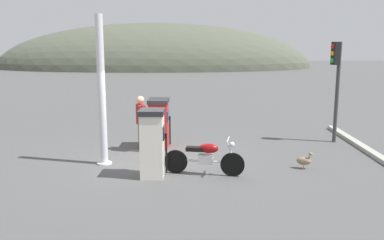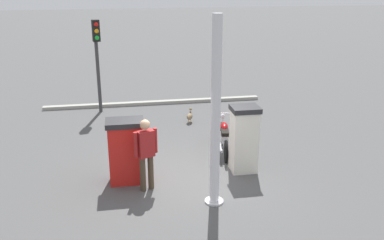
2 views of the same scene
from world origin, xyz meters
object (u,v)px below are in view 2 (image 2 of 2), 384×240
Objects in this scene: fuel_pump_near at (244,139)px; roadside_traffic_light at (97,50)px; wandering_duck at (190,116)px; fuel_pump_far at (126,151)px; canopy_support_pole at (216,118)px; motorcycle_near_pump at (224,136)px; attendant_person at (146,150)px.

roadside_traffic_light is (5.64, 3.41, 1.39)m from fuel_pump_near.
wandering_duck is (3.87, 0.54, -0.62)m from fuel_pump_near.
wandering_duck is at bearing -121.57° from roadside_traffic_light.
canopy_support_pole is at bearing -128.38° from fuel_pump_far.
roadside_traffic_light is (1.76, 2.87, 2.02)m from wandering_duck.
motorcycle_near_pump is at bearing -64.84° from fuel_pump_far.
fuel_pump_near is 3.96m from wandering_duck.
roadside_traffic_light reaches higher than wandering_duck.
motorcycle_near_pump is 1.19× the size of attendant_person.
fuel_pump_near is 2.50m from attendant_person.
wandering_duck is at bearing 9.26° from motorcycle_near_pump.
motorcycle_near_pump is 0.61× the size of roadside_traffic_light.
fuel_pump_far is 0.39× the size of canopy_support_pole.
motorcycle_near_pump is 3.19m from canopy_support_pole.
motorcycle_near_pump is (1.28, -2.73, -0.32)m from fuel_pump_far.
fuel_pump_near is 6.73m from roadside_traffic_light.
fuel_pump_far is at bearing 51.62° from canopy_support_pole.
motorcycle_near_pump is 2.64m from wandering_duck.
wandering_duck is at bearing -6.10° from canopy_support_pole.
motorcycle_near_pump is at bearing -142.92° from roadside_traffic_light.
motorcycle_near_pump is 4.32× the size of wandering_duck.
fuel_pump_near is 1.09× the size of fuel_pump_far.
roadside_traffic_light is (6.15, 0.97, 1.28)m from attendant_person.
fuel_pump_near is 0.84× the size of motorcycle_near_pump.
canopy_support_pole is at bearing -161.82° from roadside_traffic_light.
attendant_person is at bearing 56.84° from canopy_support_pole.
attendant_person is at bearing 156.61° from wandering_duck.
fuel_pump_near is 0.42× the size of canopy_support_pole.
fuel_pump_far is 0.77× the size of motorcycle_near_pump.
motorcycle_near_pump is 5.74m from roadside_traffic_light.
roadside_traffic_light is at bearing 37.08° from motorcycle_near_pump.
attendant_person is at bearing 101.83° from fuel_pump_near.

